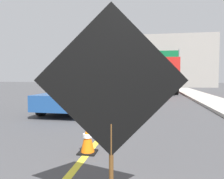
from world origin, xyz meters
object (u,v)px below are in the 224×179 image
at_px(pickup_car, 79,95).
at_px(traffic_cone_mid_lane, 121,111).
at_px(box_truck, 161,75).
at_px(traffic_cone_curbside, 134,95).
at_px(highway_guide_sign, 173,62).
at_px(traffic_cone_far_lane, 130,101).
at_px(roadwork_sign, 111,85).
at_px(traffic_cone_near_sign, 88,138).
at_px(arrow_board_trailer, 142,91).

distance_m(pickup_car, traffic_cone_mid_lane, 3.03).
distance_m(box_truck, traffic_cone_curbside, 7.58).
bearing_deg(highway_guide_sign, traffic_cone_far_lane, -101.69).
distance_m(roadwork_sign, traffic_cone_near_sign, 2.41).
height_order(traffic_cone_mid_lane, traffic_cone_curbside, traffic_cone_curbside).
height_order(pickup_car, traffic_cone_mid_lane, pickup_car).
relative_size(traffic_cone_far_lane, traffic_cone_curbside, 0.99).
xyz_separation_m(roadwork_sign, traffic_cone_near_sign, (-0.84, 1.94, -1.16)).
xyz_separation_m(arrow_board_trailer, traffic_cone_mid_lane, (-0.41, -8.17, -0.16)).
xyz_separation_m(arrow_board_trailer, highway_guide_sign, (3.30, 12.38, 2.94)).
bearing_deg(roadwork_sign, arrow_board_trailer, 90.83).
relative_size(pickup_car, highway_guide_sign, 1.04).
distance_m(roadwork_sign, highway_guide_sign, 26.31).
distance_m(box_truck, traffic_cone_far_lane, 10.97).
height_order(traffic_cone_near_sign, traffic_cone_far_lane, traffic_cone_far_lane).
xyz_separation_m(box_truck, traffic_cone_curbside, (-2.03, -7.18, -1.37)).
bearing_deg(traffic_cone_far_lane, traffic_cone_mid_lane, -91.18).
bearing_deg(pickup_car, roadwork_sign, -68.86).
bearing_deg(traffic_cone_far_lane, traffic_cone_curbside, 91.14).
bearing_deg(traffic_cone_far_lane, traffic_cone_near_sign, -92.55).
height_order(arrow_board_trailer, pickup_car, arrow_board_trailer).
xyz_separation_m(arrow_board_trailer, traffic_cone_curbside, (-0.42, -1.75, -0.12)).
bearing_deg(arrow_board_trailer, traffic_cone_mid_lane, -92.89).
relative_size(pickup_car, traffic_cone_near_sign, 8.24).
distance_m(box_truck, traffic_cone_mid_lane, 13.82).
xyz_separation_m(roadwork_sign, traffic_cone_far_lane, (-0.55, 8.40, -1.12)).
relative_size(roadwork_sign, pickup_car, 0.45).
bearing_deg(box_truck, traffic_cone_mid_lane, -98.45).
distance_m(traffic_cone_far_lane, traffic_cone_curbside, 3.53).
bearing_deg(arrow_board_trailer, pickup_car, -113.39).
distance_m(arrow_board_trailer, pickup_car, 6.77).
distance_m(arrow_board_trailer, traffic_cone_curbside, 1.80).
bearing_deg(traffic_cone_mid_lane, box_truck, 81.55).
bearing_deg(traffic_cone_near_sign, box_truck, 82.54).
distance_m(roadwork_sign, pickup_car, 8.03).
xyz_separation_m(arrow_board_trailer, pickup_car, (-2.69, -6.21, 0.22)).
bearing_deg(highway_guide_sign, traffic_cone_near_sign, -99.28).
height_order(arrow_board_trailer, traffic_cone_far_lane, arrow_board_trailer).
bearing_deg(pickup_car, traffic_cone_near_sign, -69.65).
bearing_deg(arrow_board_trailer, box_truck, 73.50).
height_order(roadwork_sign, box_truck, box_truck).
distance_m(box_truck, pickup_car, 12.45).
xyz_separation_m(traffic_cone_mid_lane, traffic_cone_far_lane, (0.06, 2.90, 0.03)).
height_order(arrow_board_trailer, traffic_cone_curbside, arrow_board_trailer).
height_order(highway_guide_sign, traffic_cone_mid_lane, highway_guide_sign).
bearing_deg(highway_guide_sign, traffic_cone_curbside, -104.77).
bearing_deg(roadwork_sign, box_truck, 85.78).
xyz_separation_m(box_truck, pickup_car, (-4.29, -11.64, -1.02)).
bearing_deg(box_truck, highway_guide_sign, 76.31).
bearing_deg(traffic_cone_mid_lane, roadwork_sign, -83.67).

